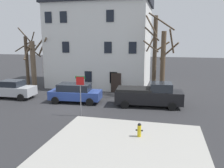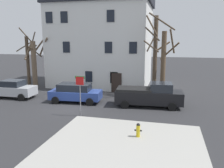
{
  "view_description": "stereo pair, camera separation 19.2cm",
  "coord_description": "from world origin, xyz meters",
  "px_view_note": "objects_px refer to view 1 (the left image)",
  "views": [
    {
      "loc": [
        7.91,
        -17.1,
        5.64
      ],
      "look_at": [
        3.39,
        1.55,
        1.91
      ],
      "focal_mm": 36.85,
      "sensor_mm": 36.0,
      "label": 1
    },
    {
      "loc": [
        8.09,
        -17.05,
        5.64
      ],
      "look_at": [
        3.39,
        1.55,
        1.91
      ],
      "focal_mm": 36.85,
      "sensor_mm": 36.0,
      "label": 2
    }
  ],
  "objects_px": {
    "tree_bare_far": "(154,53)",
    "car_silver_sedan": "(12,89)",
    "pickup_truck_black": "(149,95)",
    "fire_hydrant": "(139,130)",
    "tree_bare_mid": "(34,63)",
    "tree_bare_near": "(27,59)",
    "car_blue_wagon": "(75,93)",
    "tree_bare_end": "(163,62)",
    "street_sign_pole": "(80,89)",
    "building_main": "(101,37)"
  },
  "relations": [
    {
      "from": "building_main",
      "to": "street_sign_pole",
      "type": "relative_size",
      "value": 4.01
    },
    {
      "from": "tree_bare_mid",
      "to": "car_blue_wagon",
      "type": "bearing_deg",
      "value": -32.97
    },
    {
      "from": "tree_bare_end",
      "to": "car_blue_wagon",
      "type": "relative_size",
      "value": 1.4
    },
    {
      "from": "tree_bare_end",
      "to": "car_blue_wagon",
      "type": "distance_m",
      "value": 9.0
    },
    {
      "from": "street_sign_pole",
      "to": "building_main",
      "type": "bearing_deg",
      "value": 99.05
    },
    {
      "from": "tree_bare_near",
      "to": "car_silver_sedan",
      "type": "xyz_separation_m",
      "value": [
        1.28,
        -4.71,
        -2.5
      ]
    },
    {
      "from": "tree_bare_near",
      "to": "tree_bare_mid",
      "type": "bearing_deg",
      "value": -15.41
    },
    {
      "from": "car_blue_wagon",
      "to": "fire_hydrant",
      "type": "height_order",
      "value": "car_blue_wagon"
    },
    {
      "from": "building_main",
      "to": "car_silver_sedan",
      "type": "relative_size",
      "value": 2.78
    },
    {
      "from": "car_silver_sedan",
      "to": "fire_hydrant",
      "type": "relative_size",
      "value": 5.32
    },
    {
      "from": "tree_bare_near",
      "to": "tree_bare_end",
      "type": "relative_size",
      "value": 1.05
    },
    {
      "from": "tree_bare_mid",
      "to": "street_sign_pole",
      "type": "height_order",
      "value": "tree_bare_mid"
    },
    {
      "from": "tree_bare_end",
      "to": "pickup_truck_black",
      "type": "relative_size",
      "value": 1.15
    },
    {
      "from": "building_main",
      "to": "fire_hydrant",
      "type": "distance_m",
      "value": 17.59
    },
    {
      "from": "car_blue_wagon",
      "to": "street_sign_pole",
      "type": "distance_m",
      "value": 4.18
    },
    {
      "from": "car_silver_sedan",
      "to": "tree_bare_near",
      "type": "bearing_deg",
      "value": 105.21
    },
    {
      "from": "building_main",
      "to": "pickup_truck_black",
      "type": "distance_m",
      "value": 11.98
    },
    {
      "from": "car_blue_wagon",
      "to": "tree_bare_mid",
      "type": "bearing_deg",
      "value": 147.03
    },
    {
      "from": "car_blue_wagon",
      "to": "pickup_truck_black",
      "type": "xyz_separation_m",
      "value": [
        6.64,
        0.27,
        0.11
      ]
    },
    {
      "from": "tree_bare_mid",
      "to": "street_sign_pole",
      "type": "xyz_separation_m",
      "value": [
        8.74,
        -7.95,
        -0.91
      ]
    },
    {
      "from": "building_main",
      "to": "tree_bare_end",
      "type": "xyz_separation_m",
      "value": [
        7.7,
        -4.83,
        -2.55
      ]
    },
    {
      "from": "tree_bare_mid",
      "to": "car_blue_wagon",
      "type": "height_order",
      "value": "tree_bare_mid"
    },
    {
      "from": "car_silver_sedan",
      "to": "street_sign_pole",
      "type": "height_order",
      "value": "street_sign_pole"
    },
    {
      "from": "pickup_truck_black",
      "to": "car_silver_sedan",
      "type": "bearing_deg",
      "value": -178.77
    },
    {
      "from": "tree_bare_far",
      "to": "fire_hydrant",
      "type": "bearing_deg",
      "value": -90.58
    },
    {
      "from": "tree_bare_far",
      "to": "car_silver_sedan",
      "type": "relative_size",
      "value": 1.85
    },
    {
      "from": "tree_bare_near",
      "to": "building_main",
      "type": "bearing_deg",
      "value": 28.28
    },
    {
      "from": "fire_hydrant",
      "to": "tree_bare_near",
      "type": "bearing_deg",
      "value": 142.27
    },
    {
      "from": "tree_bare_near",
      "to": "pickup_truck_black",
      "type": "xyz_separation_m",
      "value": [
        14.45,
        -4.43,
        -2.37
      ]
    },
    {
      "from": "tree_bare_end",
      "to": "car_blue_wagon",
      "type": "height_order",
      "value": "tree_bare_end"
    },
    {
      "from": "pickup_truck_black",
      "to": "street_sign_pole",
      "type": "relative_size",
      "value": 1.91
    },
    {
      "from": "tree_bare_near",
      "to": "car_blue_wagon",
      "type": "relative_size",
      "value": 1.47
    },
    {
      "from": "tree_bare_mid",
      "to": "tree_bare_near",
      "type": "bearing_deg",
      "value": 164.59
    },
    {
      "from": "tree_bare_far",
      "to": "pickup_truck_black",
      "type": "xyz_separation_m",
      "value": [
        -0.1,
        -4.02,
        -3.29
      ]
    },
    {
      "from": "tree_bare_mid",
      "to": "fire_hydrant",
      "type": "xyz_separation_m",
      "value": [
        13.46,
        -10.9,
        -2.47
      ]
    },
    {
      "from": "building_main",
      "to": "street_sign_pole",
      "type": "bearing_deg",
      "value": -80.95
    },
    {
      "from": "building_main",
      "to": "tree_bare_far",
      "type": "distance_m",
      "value": 8.37
    },
    {
      "from": "pickup_truck_black",
      "to": "fire_hydrant",
      "type": "bearing_deg",
      "value": -90.11
    },
    {
      "from": "tree_bare_near",
      "to": "pickup_truck_black",
      "type": "distance_m",
      "value": 15.3
    },
    {
      "from": "tree_bare_far",
      "to": "fire_hydrant",
      "type": "relative_size",
      "value": 9.85
    },
    {
      "from": "tree_bare_far",
      "to": "pickup_truck_black",
      "type": "distance_m",
      "value": 5.19
    },
    {
      "from": "tree_bare_mid",
      "to": "fire_hydrant",
      "type": "height_order",
      "value": "tree_bare_mid"
    },
    {
      "from": "tree_bare_far",
      "to": "car_silver_sedan",
      "type": "xyz_separation_m",
      "value": [
        -13.26,
        -4.3,
        -3.42
      ]
    },
    {
      "from": "car_silver_sedan",
      "to": "pickup_truck_black",
      "type": "height_order",
      "value": "pickup_truck_black"
    },
    {
      "from": "car_silver_sedan",
      "to": "pickup_truck_black",
      "type": "distance_m",
      "value": 13.17
    },
    {
      "from": "tree_bare_near",
      "to": "car_silver_sedan",
      "type": "distance_m",
      "value": 5.49
    },
    {
      "from": "tree_bare_mid",
      "to": "car_blue_wagon",
      "type": "xyz_separation_m",
      "value": [
        6.83,
        -4.43,
        -2.12
      ]
    },
    {
      "from": "pickup_truck_black",
      "to": "street_sign_pole",
      "type": "distance_m",
      "value": 6.16
    },
    {
      "from": "tree_bare_far",
      "to": "tree_bare_end",
      "type": "height_order",
      "value": "tree_bare_far"
    },
    {
      "from": "street_sign_pole",
      "to": "tree_bare_far",
      "type": "bearing_deg",
      "value": 58.24
    }
  ]
}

